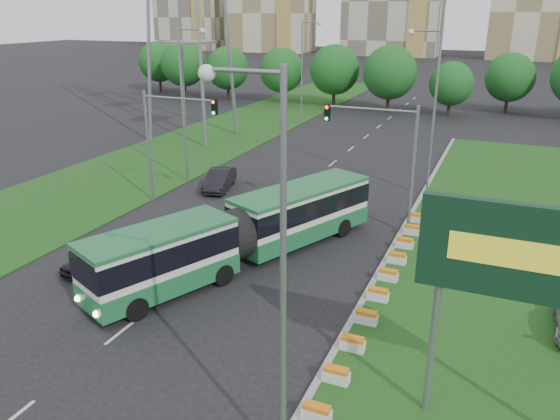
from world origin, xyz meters
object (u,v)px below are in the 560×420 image
at_px(articulated_bus, 239,231).
at_px(car_left_far, 219,179).
at_px(traffic_mast_median, 388,148).
at_px(billboard, 521,264).
at_px(car_left_near, 95,257).
at_px(traffic_mast_left, 166,130).
at_px(pedestrian, 108,286).
at_px(shopping_trolley, 113,311).

bearing_deg(articulated_bus, car_left_far, 147.70).
bearing_deg(articulated_bus, traffic_mast_median, 74.59).
xyz_separation_m(billboard, car_left_near, (-20.50, 4.50, -5.49)).
bearing_deg(traffic_mast_median, traffic_mast_left, -176.23).
bearing_deg(billboard, traffic_mast_left, 146.45).
xyz_separation_m(billboard, pedestrian, (-17.36, 1.79, -5.25)).
xyz_separation_m(traffic_mast_left, articulated_bus, (8.90, -6.63, -3.53)).
relative_size(articulated_bus, car_left_near, 4.55).
relative_size(traffic_mast_median, pedestrian, 4.39).
height_order(traffic_mast_median, traffic_mast_left, same).
xyz_separation_m(pedestrian, shopping_trolley, (1.04, -0.97, -0.62)).
bearing_deg(car_left_far, car_left_near, -101.50).
height_order(traffic_mast_left, car_left_near, traffic_mast_left).
height_order(billboard, articulated_bus, billboard).
relative_size(billboard, shopping_trolley, 13.54).
distance_m(articulated_bus, car_left_near, 7.88).
bearing_deg(car_left_near, traffic_mast_left, 107.42).
bearing_deg(articulated_bus, pedestrian, -95.02).
bearing_deg(shopping_trolley, car_left_near, 141.17).
xyz_separation_m(articulated_bus, pedestrian, (-3.64, -6.58, -0.91)).
distance_m(traffic_mast_median, car_left_near, 18.00).
bearing_deg(billboard, articulated_bus, 148.62).
bearing_deg(car_left_far, traffic_mast_median, -27.57).
height_order(articulated_bus, pedestrian, articulated_bus).
relative_size(traffic_mast_left, pedestrian, 4.39).
distance_m(traffic_mast_left, pedestrian, 14.90).
relative_size(traffic_mast_median, car_left_near, 2.02).
bearing_deg(shopping_trolley, car_left_far, 106.96).
xyz_separation_m(traffic_mast_left, car_left_near, (2.13, -10.50, -4.67)).
relative_size(traffic_mast_left, car_left_far, 1.70).
relative_size(traffic_mast_median, shopping_trolley, 13.54).
distance_m(billboard, traffic_mast_median, 17.68).
height_order(billboard, traffic_mast_left, same).
bearing_deg(car_left_far, pedestrian, -91.79).
xyz_separation_m(car_left_far, pedestrian, (3.71, -17.56, 0.14)).
bearing_deg(traffic_mast_median, articulated_bus, -129.33).
relative_size(articulated_bus, shopping_trolley, 30.51).
height_order(car_left_far, shopping_trolley, car_left_far).
relative_size(traffic_mast_median, articulated_bus, 0.44).
relative_size(traffic_mast_median, traffic_mast_left, 1.00).
relative_size(traffic_mast_left, shopping_trolley, 13.54).
distance_m(traffic_mast_left, car_left_far, 6.51).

